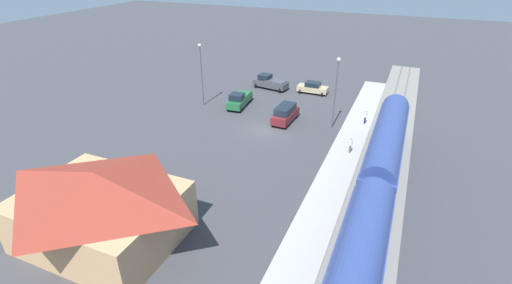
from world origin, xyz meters
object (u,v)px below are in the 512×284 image
object	(u,v)px
station_building	(100,205)
light_pole_near_platform	(336,85)
pedestrian_on_platform	(366,116)
light_pole_lot_center	(201,68)
pedestrian_waiting_far	(351,144)
pickup_charcoal	(270,82)
pickup_green	(239,99)
passenger_train	(373,200)
sedan_tan	(313,88)
suv_maroon	(285,114)

from	to	relation	value
station_building	light_pole_near_platform	distance (m)	28.36
pedestrian_on_platform	light_pole_lot_center	size ratio (longest dim) A/B	0.20
pedestrian_waiting_far	pickup_charcoal	xyz separation A→B (m)	(15.37, -16.50, -0.25)
pickup_green	passenger_train	bearing A→B (deg)	136.33
station_building	pickup_charcoal	xyz separation A→B (m)	(0.92, -36.29, -1.93)
pedestrian_waiting_far	pedestrian_on_platform	bearing A→B (deg)	-92.25
passenger_train	pickup_charcoal	size ratio (longest dim) A/B	6.26
passenger_train	light_pole_lot_center	distance (m)	30.75
sedan_tan	light_pole_lot_center	xyz separation A→B (m)	(12.74, 10.56, 4.40)
passenger_train	pedestrian_on_platform	bearing A→B (deg)	-80.60
pickup_charcoal	station_building	bearing A→B (deg)	91.45
passenger_train	pickup_green	world-z (taller)	passenger_train
sedan_tan	pickup_charcoal	xyz separation A→B (m)	(6.68, 0.52, 0.15)
station_building	pickup_green	bearing A→B (deg)	-85.62
pickup_green	light_pole_lot_center	xyz separation A→B (m)	(4.85, 1.44, 4.25)
passenger_train	light_pole_lot_center	xyz separation A→B (m)	(24.97, -17.77, 2.42)
station_building	pickup_green	xyz separation A→B (m)	(2.12, -27.69, -1.93)
passenger_train	light_pole_near_platform	world-z (taller)	light_pole_near_platform
station_building	light_pole_lot_center	distance (m)	27.26
passenger_train	pedestrian_on_platform	distance (m)	19.81
pedestrian_on_platform	station_building	bearing A→B (deg)	62.15
pedestrian_waiting_far	light_pole_lot_center	world-z (taller)	light_pole_lot_center
station_building	suv_maroon	size ratio (longest dim) A/B	2.35
pedestrian_on_platform	pedestrian_waiting_far	xyz separation A→B (m)	(0.32, 8.18, 0.00)
pedestrian_waiting_far	light_pole_near_platform	size ratio (longest dim) A/B	0.20
station_building	light_pole_lot_center	xyz separation A→B (m)	(6.98, -26.25, 2.32)
pedestrian_waiting_far	pickup_green	xyz separation A→B (m)	(16.57, -7.90, -0.25)
sedan_tan	station_building	bearing A→B (deg)	81.10
pedestrian_on_platform	pedestrian_waiting_far	distance (m)	8.19
suv_maroon	pickup_green	bearing A→B (deg)	-18.37
passenger_train	light_pole_near_platform	size ratio (longest dim) A/B	4.12
light_pole_lot_center	pickup_charcoal	bearing A→B (deg)	-121.11
pedestrian_waiting_far	pickup_green	world-z (taller)	pickup_green
pickup_green	light_pole_near_platform	xyz separation A→B (m)	(-13.32, 1.74, 4.30)
pickup_charcoal	pickup_green	xyz separation A→B (m)	(1.21, 8.60, 0.00)
passenger_train	pedestrian_on_platform	xyz separation A→B (m)	(3.23, -19.49, -1.58)
light_pole_lot_center	suv_maroon	bearing A→B (deg)	175.08
pedestrian_waiting_far	suv_maroon	distance (m)	10.52
station_building	suv_maroon	distance (m)	25.82
pedestrian_on_platform	sedan_tan	bearing A→B (deg)	-44.47
light_pole_near_platform	light_pole_lot_center	distance (m)	18.18
sedan_tan	light_pole_lot_center	bearing A→B (deg)	39.65
passenger_train	pedestrian_on_platform	size ratio (longest dim) A/B	20.69
pedestrian_on_platform	pickup_charcoal	world-z (taller)	pickup_charcoal
light_pole_lot_center	station_building	bearing A→B (deg)	104.88
passenger_train	light_pole_lot_center	size ratio (longest dim) A/B	4.16
pedestrian_on_platform	pickup_green	size ratio (longest dim) A/B	0.31
station_building	pedestrian_waiting_far	world-z (taller)	station_building
suv_maroon	pickup_green	distance (m)	7.95
passenger_train	station_building	size ratio (longest dim) A/B	3.03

